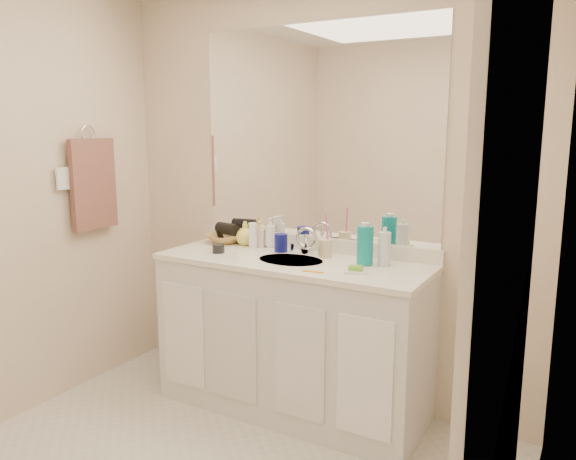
% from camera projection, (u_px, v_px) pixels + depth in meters
% --- Properties ---
extents(wall_back, '(2.60, 0.02, 2.40)m').
position_uv_depth(wall_back, '(316.00, 196.00, 3.25)').
color(wall_back, beige).
rests_on(wall_back, floor).
extents(wall_right, '(0.02, 2.60, 2.40)m').
position_uv_depth(wall_right, '(527.00, 276.00, 1.51)').
color(wall_right, beige).
rests_on(wall_right, floor).
extents(vanity_cabinet, '(1.50, 0.55, 0.85)m').
position_uv_depth(vanity_cabinet, '(292.00, 337.00, 3.16)').
color(vanity_cabinet, silver).
rests_on(vanity_cabinet, floor).
extents(countertop, '(1.52, 0.57, 0.03)m').
position_uv_depth(countertop, '(293.00, 262.00, 3.08)').
color(countertop, white).
rests_on(countertop, vanity_cabinet).
extents(backsplash, '(1.52, 0.03, 0.08)m').
position_uv_depth(backsplash, '(314.00, 243.00, 3.29)').
color(backsplash, white).
rests_on(backsplash, countertop).
extents(sink_basin, '(0.37, 0.37, 0.02)m').
position_uv_depth(sink_basin, '(291.00, 262.00, 3.06)').
color(sink_basin, '#B2AA9C').
rests_on(sink_basin, countertop).
extents(faucet, '(0.02, 0.02, 0.11)m').
position_uv_depth(faucet, '(306.00, 244.00, 3.20)').
color(faucet, silver).
rests_on(faucet, countertop).
extents(mirror, '(1.48, 0.01, 1.20)m').
position_uv_depth(mirror, '(316.00, 133.00, 3.18)').
color(mirror, white).
rests_on(mirror, wall_back).
extents(blue_mug, '(0.09, 0.09, 0.10)m').
position_uv_depth(blue_mug, '(281.00, 243.00, 3.25)').
color(blue_mug, navy).
rests_on(blue_mug, countertop).
extents(tan_cup, '(0.08, 0.08, 0.10)m').
position_uv_depth(tan_cup, '(325.00, 248.00, 3.12)').
color(tan_cup, beige).
rests_on(tan_cup, countertop).
extents(toothbrush, '(0.01, 0.04, 0.19)m').
position_uv_depth(toothbrush, '(327.00, 231.00, 3.09)').
color(toothbrush, '#EE3EA1').
rests_on(toothbrush, tan_cup).
extents(mouthwash_bottle, '(0.09, 0.09, 0.21)m').
position_uv_depth(mouthwash_bottle, '(365.00, 245.00, 2.94)').
color(mouthwash_bottle, '#0C8C93').
rests_on(mouthwash_bottle, countertop).
extents(clear_pump_bottle, '(0.08, 0.08, 0.17)m').
position_uv_depth(clear_pump_bottle, '(384.00, 249.00, 2.93)').
color(clear_pump_bottle, silver).
rests_on(clear_pump_bottle, countertop).
extents(soap_dish, '(0.13, 0.12, 0.01)m').
position_uv_depth(soap_dish, '(356.00, 271.00, 2.79)').
color(soap_dish, white).
rests_on(soap_dish, countertop).
extents(green_soap, '(0.07, 0.06, 0.02)m').
position_uv_depth(green_soap, '(356.00, 268.00, 2.79)').
color(green_soap, '#6EBE2E').
rests_on(green_soap, soap_dish).
extents(orange_comb, '(0.11, 0.04, 0.00)m').
position_uv_depth(orange_comb, '(313.00, 272.00, 2.80)').
color(orange_comb, '#FFA51A').
rests_on(orange_comb, countertop).
extents(dark_jar, '(0.07, 0.07, 0.05)m').
position_uv_depth(dark_jar, '(218.00, 249.00, 3.23)').
color(dark_jar, black).
rests_on(dark_jar, countertop).
extents(extra_white_bottle, '(0.05, 0.05, 0.15)m').
position_uv_depth(extra_white_bottle, '(253.00, 236.00, 3.33)').
color(extra_white_bottle, white).
rests_on(extra_white_bottle, countertop).
extents(soap_bottle_white, '(0.08, 0.08, 0.18)m').
position_uv_depth(soap_bottle_white, '(270.00, 233.00, 3.37)').
color(soap_bottle_white, white).
rests_on(soap_bottle_white, countertop).
extents(soap_bottle_cream, '(0.08, 0.08, 0.16)m').
position_uv_depth(soap_bottle_cream, '(260.00, 234.00, 3.38)').
color(soap_bottle_cream, beige).
rests_on(soap_bottle_cream, countertop).
extents(soap_bottle_yellow, '(0.15, 0.15, 0.15)m').
position_uv_depth(soap_bottle_yellow, '(245.00, 233.00, 3.43)').
color(soap_bottle_yellow, '#F5EA5F').
rests_on(soap_bottle_yellow, countertop).
extents(wicker_basket, '(0.29, 0.29, 0.06)m').
position_uv_depth(wicker_basket, '(225.00, 238.00, 3.50)').
color(wicker_basket, '#AD8345').
rests_on(wicker_basket, countertop).
extents(hair_dryer, '(0.16, 0.10, 0.08)m').
position_uv_depth(hair_dryer, '(227.00, 229.00, 3.48)').
color(hair_dryer, black).
rests_on(hair_dryer, wicker_basket).
extents(towel_ring, '(0.01, 0.11, 0.11)m').
position_uv_depth(towel_ring, '(88.00, 134.00, 3.36)').
color(towel_ring, silver).
rests_on(towel_ring, wall_left).
extents(hand_towel, '(0.04, 0.32, 0.55)m').
position_uv_depth(hand_towel, '(93.00, 184.00, 3.41)').
color(hand_towel, brown).
rests_on(hand_towel, towel_ring).
extents(switch_plate, '(0.01, 0.08, 0.13)m').
position_uv_depth(switch_plate, '(63.00, 179.00, 3.24)').
color(switch_plate, white).
rests_on(switch_plate, wall_left).
extents(door, '(0.02, 0.82, 2.00)m').
position_uv_depth(door, '(497.00, 389.00, 1.30)').
color(door, silver).
rests_on(door, floor).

